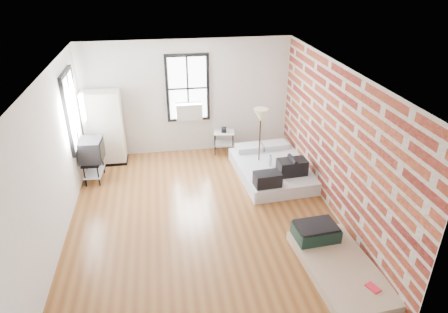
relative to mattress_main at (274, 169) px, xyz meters
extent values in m
plane|color=brown|center=(-1.75, -1.33, -0.19)|extent=(6.00, 6.00, 0.00)
cube|color=silver|center=(-1.75, 1.67, 1.21)|extent=(5.00, 0.01, 2.80)
cube|color=silver|center=(-1.75, -4.33, 1.21)|extent=(5.00, 0.01, 2.80)
cube|color=silver|center=(-4.25, -1.33, 1.21)|extent=(0.01, 6.00, 2.80)
cube|color=brown|center=(0.75, -1.33, 1.21)|extent=(0.02, 6.00, 2.80)
cube|color=white|center=(-1.75, -1.33, 2.61)|extent=(5.00, 6.00, 0.01)
cube|color=white|center=(-1.75, 1.62, 1.46)|extent=(0.90, 0.02, 1.50)
cube|color=black|center=(-2.23, 1.64, 1.46)|extent=(0.07, 0.08, 1.64)
cube|color=black|center=(-1.26, 1.64, 1.46)|extent=(0.07, 0.08, 1.64)
cube|color=black|center=(-1.75, 1.64, 2.25)|extent=(0.90, 0.08, 0.07)
cube|color=black|center=(-1.75, 1.64, 0.68)|extent=(0.90, 0.08, 0.07)
cube|color=black|center=(-1.75, 1.61, 1.46)|extent=(0.04, 0.02, 1.50)
cube|color=black|center=(-1.75, 1.61, 1.46)|extent=(0.90, 0.02, 0.04)
cube|color=silver|center=(-1.75, 1.50, 0.93)|extent=(0.62, 0.30, 0.40)
cube|color=white|center=(-4.20, 0.47, 1.46)|extent=(0.02, 0.90, 1.50)
cube|color=black|center=(-4.22, -0.02, 1.46)|extent=(0.08, 0.07, 1.64)
cube|color=black|center=(-4.22, 0.95, 1.46)|extent=(0.08, 0.07, 1.64)
cube|color=black|center=(-4.22, 0.47, 2.25)|extent=(0.08, 0.90, 0.07)
cube|color=black|center=(-4.22, 0.47, 0.68)|extent=(0.08, 0.90, 0.07)
cube|color=black|center=(-4.19, 0.47, 1.46)|extent=(0.02, 0.04, 1.50)
cube|color=black|center=(-4.19, 0.47, 1.46)|extent=(0.02, 0.90, 0.04)
cube|color=silver|center=(0.00, 0.03, -0.05)|extent=(1.71, 2.23, 0.28)
cube|color=silver|center=(-0.39, 0.83, 0.16)|extent=(0.64, 0.43, 0.13)
cube|color=silver|center=(0.27, 0.88, 0.16)|extent=(0.64, 0.43, 0.13)
cube|color=black|center=(0.26, -0.46, 0.26)|extent=(0.64, 0.40, 0.33)
cylinder|color=black|center=(0.26, -0.46, 0.45)|extent=(0.12, 0.40, 0.09)
cube|color=black|center=(-0.38, -0.84, 0.24)|extent=(0.56, 0.37, 0.29)
cylinder|color=silver|center=(-0.10, -0.04, 0.21)|extent=(0.08, 0.08, 0.24)
cylinder|color=blue|center=(-0.10, -0.04, 0.35)|extent=(0.04, 0.04, 0.03)
cube|color=tan|center=(0.20, -3.17, -0.11)|extent=(1.17, 2.02, 0.15)
cube|color=#142E26|center=(0.05, -2.46, 0.08)|extent=(0.76, 0.57, 0.23)
cube|color=black|center=(0.05, -2.46, 0.21)|extent=(0.71, 0.52, 0.04)
cube|color=red|center=(0.45, -3.72, -0.02)|extent=(0.20, 0.24, 0.03)
cube|color=black|center=(-3.75, 1.32, -0.16)|extent=(0.90, 0.53, 0.06)
cube|color=#F2E8CB|center=(-3.75, 1.32, 0.73)|extent=(0.86, 0.49, 1.70)
cylinder|color=black|center=(-1.16, 1.25, 0.09)|extent=(0.02, 0.02, 0.56)
cylinder|color=black|center=(-0.72, 1.18, 0.09)|extent=(0.02, 0.02, 0.56)
cylinder|color=black|center=(-1.10, 1.59, 0.09)|extent=(0.02, 0.02, 0.56)
cylinder|color=black|center=(-0.66, 1.52, 0.09)|extent=(0.02, 0.02, 0.56)
cube|color=silver|center=(-0.91, 1.39, 0.37)|extent=(0.57, 0.49, 0.02)
cube|color=silver|center=(-0.91, 1.39, 0.07)|extent=(0.54, 0.46, 0.02)
cube|color=black|center=(-0.91, 1.39, 0.43)|extent=(0.15, 0.20, 0.10)
cylinder|color=#2F210F|center=(-0.28, 0.28, -0.17)|extent=(0.22, 0.22, 0.03)
cylinder|color=#2F210F|center=(-0.28, 0.28, 0.49)|extent=(0.03, 0.03, 1.31)
cone|color=tan|center=(-0.28, 0.28, 1.19)|extent=(0.33, 0.33, 0.29)
cylinder|color=black|center=(-4.13, 0.21, 0.05)|extent=(0.03, 0.03, 0.48)
cylinder|color=black|center=(-3.84, 0.19, 0.05)|extent=(0.03, 0.03, 0.48)
cylinder|color=black|center=(-4.09, 0.78, 0.05)|extent=(0.03, 0.03, 0.48)
cylinder|color=black|center=(-3.80, 0.76, 0.05)|extent=(0.03, 0.03, 0.48)
cube|color=black|center=(-3.97, 0.48, 0.29)|extent=(0.43, 0.71, 0.03)
cube|color=silver|center=(-3.97, 0.48, 0.00)|extent=(0.41, 0.69, 0.02)
cube|color=black|center=(-3.97, 0.48, 0.54)|extent=(0.51, 0.58, 0.48)
cube|color=black|center=(-3.73, 0.47, 0.54)|extent=(0.05, 0.46, 0.38)
camera|label=1|loc=(-2.38, -7.62, 4.29)|focal=32.00mm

